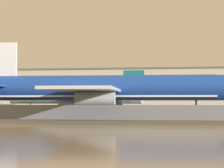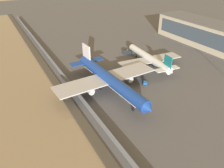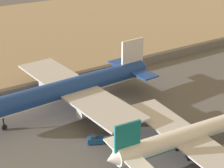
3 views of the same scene
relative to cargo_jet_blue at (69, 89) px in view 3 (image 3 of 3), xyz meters
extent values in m
plane|color=#565659|center=(-9.61, 3.59, -5.15)|extent=(500.00, 500.00, 0.00)
cube|color=#937F60|center=(-9.61, -67.41, -5.15)|extent=(320.00, 98.00, 0.01)
cube|color=#474238|center=(-9.61, -16.91, -4.90)|extent=(320.00, 3.00, 0.50)
cube|color=slate|center=(-9.61, -12.41, -3.90)|extent=(280.00, 0.08, 2.51)
cylinder|color=slate|center=(-9.61, -12.41, -3.90)|extent=(0.10, 0.10, 2.51)
cylinder|color=#193D93|center=(0.77, 0.04, 0.19)|extent=(43.91, 6.86, 4.36)
cone|color=#193D93|center=(-22.25, -1.28, 0.19)|extent=(3.06, 4.08, 3.93)
cube|color=silver|center=(0.77, 0.04, -1.01)|extent=(37.31, 5.62, 0.79)
cube|color=#B7BABF|center=(-2.01, 10.40, -0.35)|extent=(10.81, 21.51, 0.44)
cube|color=#B7BABF|center=(-0.81, -10.56, -0.35)|extent=(10.81, 21.51, 0.44)
cylinder|color=#B7BABF|center=(-0.60, 8.80, -1.77)|extent=(6.25, 2.75, 2.40)
cylinder|color=#B7BABF|center=(0.41, -8.81, -1.77)|extent=(6.25, 2.75, 2.40)
cube|color=silver|center=(-18.44, -1.06, 4.55)|extent=(6.58, 0.90, 7.41)
cube|color=#193D93|center=(-18.66, 2.78, 0.52)|extent=(4.81, 7.93, 0.35)
cube|color=#193D93|center=(-18.21, -4.90, 0.52)|extent=(4.81, 7.93, 0.35)
cylinder|color=black|center=(16.06, 0.92, -3.27)|extent=(0.31, 0.31, 2.55)
cylinder|color=black|center=(16.06, 0.92, -4.54)|extent=(1.25, 0.55, 1.22)
cylinder|color=black|center=(-2.41, 2.15, -3.27)|extent=(0.35, 0.35, 2.55)
cylinder|color=black|center=(-2.41, 2.15, -4.54)|extent=(1.46, 1.06, 1.40)
cylinder|color=black|center=(-2.15, -2.42, -3.27)|extent=(0.35, 0.35, 2.55)
cylinder|color=black|center=(-2.15, -2.42, -4.54)|extent=(1.46, 1.06, 1.40)
cylinder|color=white|center=(-11.44, 28.28, -1.07)|extent=(32.96, 5.90, 3.33)
cone|color=white|center=(5.82, 26.91, -1.07)|extent=(2.39, 3.16, 3.00)
cube|color=#14707A|center=(-11.44, 28.28, -1.99)|extent=(28.00, 4.85, 0.60)
cube|color=#B7BABF|center=(-10.42, 20.30, -1.49)|extent=(8.43, 16.26, 0.33)
cube|color=#B7BABF|center=(-9.19, 35.99, -1.49)|extent=(8.43, 16.26, 0.33)
cylinder|color=#B7BABF|center=(-11.31, 21.63, -2.57)|extent=(4.72, 2.19, 1.83)
cylinder|color=#B7BABF|center=(-10.27, 34.82, -2.57)|extent=(4.72, 2.19, 1.83)
cube|color=#14707A|center=(2.95, 27.14, 2.26)|extent=(4.94, 0.79, 5.66)
cube|color=white|center=(2.72, 24.26, -0.82)|extent=(3.72, 6.01, 0.27)
cube|color=white|center=(3.17, 30.02, -0.82)|extent=(3.72, 6.01, 0.27)
cylinder|color=black|center=(-9.29, 26.35, -3.71)|extent=(0.27, 0.27, 1.95)
cylinder|color=black|center=(-9.29, 26.35, -4.69)|extent=(1.13, 0.83, 1.07)
cylinder|color=black|center=(-9.01, 29.84, -3.71)|extent=(0.27, 0.27, 1.95)
cylinder|color=black|center=(-9.01, 29.84, -4.69)|extent=(1.13, 0.83, 1.07)
cube|color=#19519E|center=(2.56, 15.81, -4.41)|extent=(3.58, 2.85, 1.11)
cube|color=#283847|center=(2.92, 15.63, -3.60)|extent=(1.57, 1.64, 0.50)
cylinder|color=black|center=(3.75, 15.98, -4.80)|extent=(0.73, 0.51, 0.70)
cylinder|color=black|center=(3.15, 14.76, -4.80)|extent=(0.73, 0.51, 0.70)
cylinder|color=black|center=(1.97, 16.86, -4.80)|extent=(0.73, 0.51, 0.70)
cylinder|color=black|center=(1.37, 15.64, -4.80)|extent=(0.73, 0.51, 0.70)
camera|label=1|loc=(12.59, -74.40, -2.07)|focal=70.00mm
camera|label=2|loc=(65.80, -35.07, 39.99)|focal=35.00mm
camera|label=3|loc=(34.10, 70.27, 35.98)|focal=60.00mm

